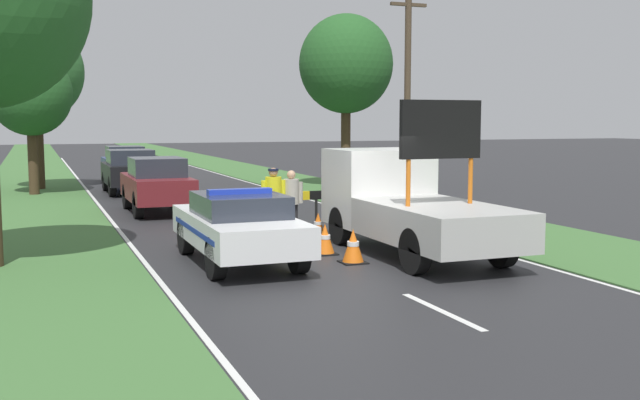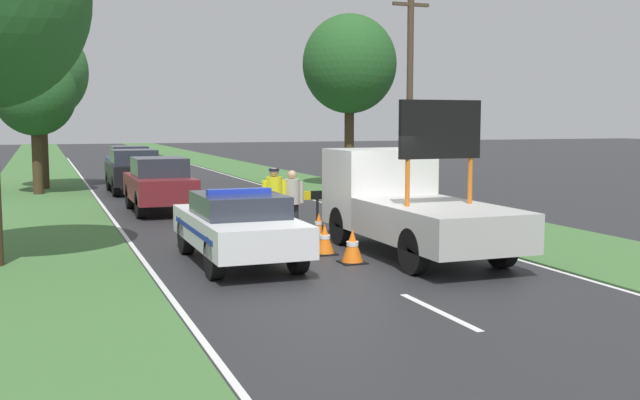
# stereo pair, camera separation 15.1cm
# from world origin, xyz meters

# --- Properties ---
(ground_plane) EXTENTS (160.00, 160.00, 0.00)m
(ground_plane) POSITION_xyz_m (0.00, 0.00, 0.00)
(ground_plane) COLOR #28282B
(lane_markings) EXTENTS (7.20, 63.95, 0.01)m
(lane_markings) POSITION_xyz_m (0.00, 13.57, 0.00)
(lane_markings) COLOR silver
(lane_markings) RESTS_ON ground
(grass_verge_left) EXTENTS (3.77, 120.00, 0.03)m
(grass_verge_left) POSITION_xyz_m (-5.54, 20.00, 0.01)
(grass_verge_left) COLOR #427038
(grass_verge_left) RESTS_ON ground
(grass_verge_right) EXTENTS (3.77, 120.00, 0.03)m
(grass_verge_right) POSITION_xyz_m (5.54, 20.00, 0.01)
(grass_verge_right) COLOR #427038
(grass_verge_right) RESTS_ON ground
(police_car) EXTENTS (1.79, 4.51, 1.48)m
(police_car) POSITION_xyz_m (-1.82, 0.89, 0.75)
(police_car) COLOR white
(police_car) RESTS_ON ground
(work_truck) EXTENTS (2.11, 5.55, 3.19)m
(work_truck) POSITION_xyz_m (1.82, 0.85, 1.05)
(work_truck) COLOR white
(work_truck) RESTS_ON ground
(road_barrier) EXTENTS (2.91, 0.08, 1.01)m
(road_barrier) POSITION_xyz_m (0.03, 4.55, 0.83)
(road_barrier) COLOR black
(road_barrier) RESTS_ON ground
(police_officer) EXTENTS (0.60, 0.38, 1.69)m
(police_officer) POSITION_xyz_m (-0.25, 3.59, 1.00)
(police_officer) COLOR #191E38
(police_officer) RESTS_ON ground
(pedestrian_civilian) EXTENTS (0.58, 0.37, 1.61)m
(pedestrian_civilian) POSITION_xyz_m (0.20, 3.61, 0.94)
(pedestrian_civilian) COLOR #232326
(pedestrian_civilian) RESTS_ON ground
(traffic_cone_near_police) EXTENTS (0.41, 0.41, 0.57)m
(traffic_cone_near_police) POSITION_xyz_m (-2.03, 5.66, 0.28)
(traffic_cone_near_police) COLOR black
(traffic_cone_near_police) RESTS_ON ground
(traffic_cone_centre_front) EXTENTS (0.37, 0.37, 0.52)m
(traffic_cone_centre_front) POSITION_xyz_m (0.49, 5.75, 0.25)
(traffic_cone_centre_front) COLOR black
(traffic_cone_centre_front) RESTS_ON ground
(traffic_cone_near_truck) EXTENTS (0.43, 0.43, 0.59)m
(traffic_cone_near_truck) POSITION_xyz_m (0.81, 3.42, 0.29)
(traffic_cone_near_truck) COLOR black
(traffic_cone_near_truck) RESTS_ON ground
(traffic_cone_behind_barrier) EXTENTS (0.47, 0.47, 0.65)m
(traffic_cone_behind_barrier) POSITION_xyz_m (0.11, 1.18, 0.32)
(traffic_cone_behind_barrier) COLOR black
(traffic_cone_behind_barrier) RESTS_ON ground
(traffic_cone_lane_edge) EXTENTS (0.49, 0.49, 0.68)m
(traffic_cone_lane_edge) POSITION_xyz_m (0.28, 0.09, 0.34)
(traffic_cone_lane_edge) COLOR black
(traffic_cone_lane_edge) RESTS_ON ground
(queued_car_wagon_maroon) EXTENTS (1.72, 4.15, 1.68)m
(queued_car_wagon_maroon) POSITION_xyz_m (-2.05, 9.68, 0.87)
(queued_car_wagon_maroon) COLOR maroon
(queued_car_wagon_maroon) RESTS_ON ground
(queued_car_sedan_black) EXTENTS (1.85, 4.03, 1.68)m
(queued_car_sedan_black) POSITION_xyz_m (-2.05, 16.24, 0.87)
(queued_car_sedan_black) COLOR black
(queued_car_sedan_black) RESTS_ON ground
(queued_car_hatch_blue) EXTENTS (1.74, 4.22, 1.64)m
(queued_car_hatch_blue) POSITION_xyz_m (-1.67, 21.38, 0.84)
(queued_car_hatch_blue) COLOR navy
(queued_car_hatch_blue) RESTS_ON ground
(roadside_tree_near_left) EXTENTS (3.75, 3.75, 6.71)m
(roadside_tree_near_left) POSITION_xyz_m (-5.29, 19.10, 4.72)
(roadside_tree_near_left) COLOR #42301E
(roadside_tree_near_left) RESTS_ON ground
(roadside_tree_near_right) EXTENTS (3.01, 3.01, 5.38)m
(roadside_tree_near_right) POSITION_xyz_m (-5.53, 16.73, 3.77)
(roadside_tree_near_right) COLOR #42301E
(roadside_tree_near_right) RESTS_ON ground
(roadside_tree_mid_right) EXTENTS (3.87, 3.87, 7.14)m
(roadside_tree_mid_right) POSITION_xyz_m (6.63, 15.44, 5.08)
(roadside_tree_mid_right) COLOR #42301E
(roadside_tree_mid_right) RESTS_ON ground
(utility_pole) EXTENTS (1.20, 0.20, 6.99)m
(utility_pole) POSITION_xyz_m (5.28, 7.43, 3.61)
(utility_pole) COLOR #473828
(utility_pole) RESTS_ON ground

